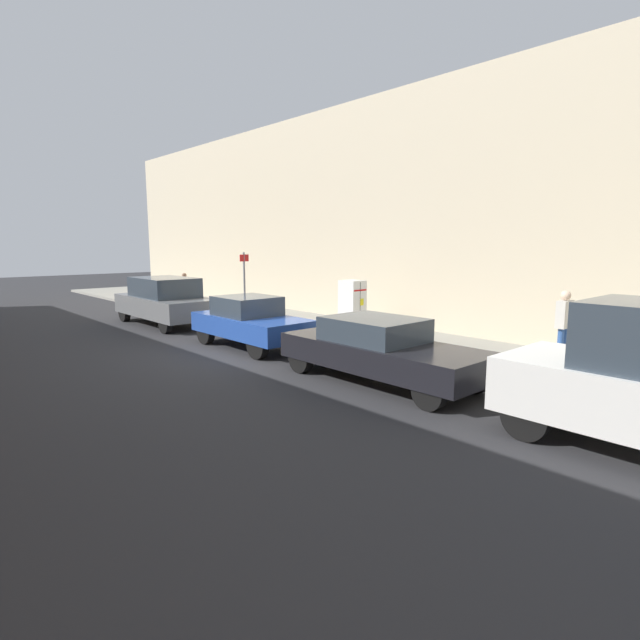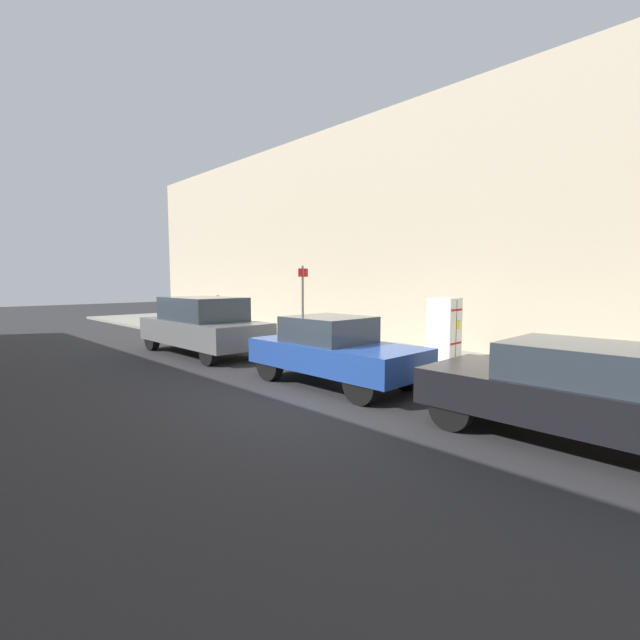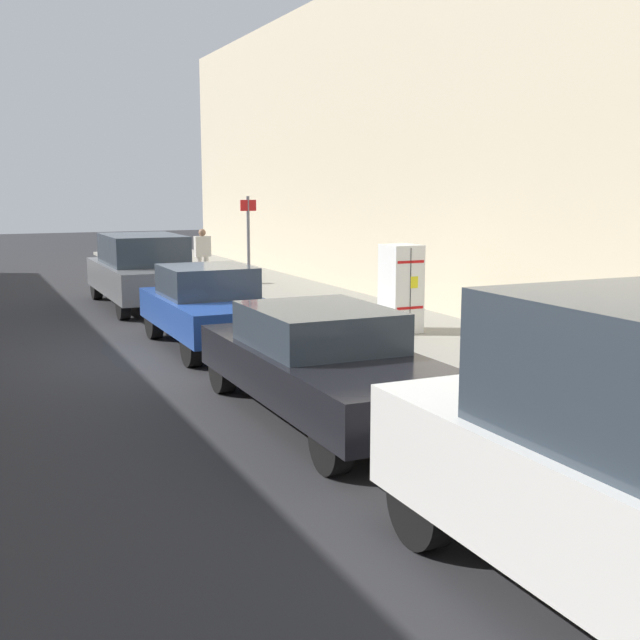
% 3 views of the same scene
% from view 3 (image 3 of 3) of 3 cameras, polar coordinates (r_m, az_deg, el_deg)
% --- Properties ---
extents(ground_plane, '(80.00, 80.00, 0.00)m').
position_cam_3_polar(ground_plane, '(14.13, -11.02, -2.46)').
color(ground_plane, '#28282B').
extents(sidewalk_slab, '(4.27, 44.00, 0.12)m').
position_cam_3_polar(sidewalk_slab, '(15.68, 4.65, -0.92)').
color(sidewalk_slab, gray).
rests_on(sidewalk_slab, ground).
extents(building_facade_near, '(1.57, 39.60, 8.08)m').
position_cam_3_polar(building_facade_near, '(17.08, 13.66, 13.10)').
color(building_facade_near, beige).
rests_on(building_facade_near, ground).
extents(discarded_refrigerator, '(0.63, 0.71, 1.67)m').
position_cam_3_polar(discarded_refrigerator, '(15.43, 5.77, 2.26)').
color(discarded_refrigerator, white).
rests_on(discarded_refrigerator, sidewalk_slab).
extents(manhole_cover, '(0.70, 0.70, 0.02)m').
position_cam_3_polar(manhole_cover, '(12.93, 5.12, -2.84)').
color(manhole_cover, '#47443F').
rests_on(manhole_cover, sidewalk_slab).
extents(street_sign_post, '(0.36, 0.07, 2.56)m').
position_cam_3_polar(street_sign_post, '(17.80, -5.10, 5.15)').
color(street_sign_post, slate).
rests_on(street_sign_post, sidewalk_slab).
extents(fire_hydrant, '(0.22, 0.22, 0.74)m').
position_cam_3_polar(fire_hydrant, '(19.11, -6.76, 2.25)').
color(fire_hydrant, red).
rests_on(fire_hydrant, sidewalk_slab).
extents(pedestrian_standing_near, '(0.45, 0.22, 1.57)m').
position_cam_3_polar(pedestrian_standing_near, '(23.39, -8.35, 4.78)').
color(pedestrian_standing_near, beige).
rests_on(pedestrian_standing_near, sidewalk_slab).
extents(parked_suv_gray, '(1.95, 4.76, 1.74)m').
position_cam_3_polar(parked_suv_gray, '(19.85, -12.46, 3.51)').
color(parked_suv_gray, slate).
rests_on(parked_suv_gray, ground).
extents(parked_hatchback_blue, '(1.72, 3.92, 1.47)m').
position_cam_3_polar(parked_hatchback_blue, '(14.54, -7.85, 0.98)').
color(parked_hatchback_blue, '#23479E').
rests_on(parked_hatchback_blue, ground).
extents(parked_sedan_dark, '(1.82, 4.75, 1.38)m').
position_cam_3_polar(parked_sedan_dark, '(10.00, 0.31, -3.00)').
color(parked_sedan_dark, black).
rests_on(parked_sedan_dark, ground).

